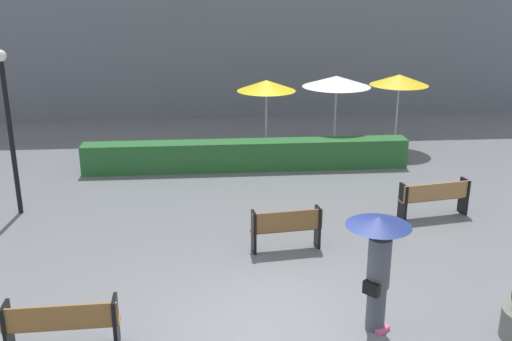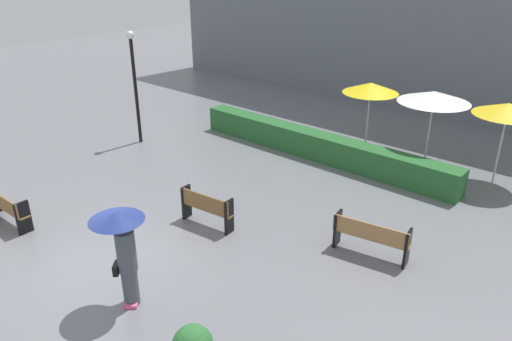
# 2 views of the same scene
# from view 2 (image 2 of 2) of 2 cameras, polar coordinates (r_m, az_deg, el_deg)

# --- Properties ---
(ground_plane) EXTENTS (60.00, 60.00, 0.00)m
(ground_plane) POSITION_cam_2_polar(r_m,az_deg,el_deg) (11.87, -17.28, -10.26)
(ground_plane) COLOR slate
(bench_near_left) EXTENTS (1.78, 0.43, 0.87)m
(bench_near_left) POSITION_cam_2_polar(r_m,az_deg,el_deg) (14.19, -27.16, -3.68)
(bench_near_left) COLOR olive
(bench_near_left) RESTS_ON ground
(bench_mid_center) EXTENTS (1.56, 0.49, 0.92)m
(bench_mid_center) POSITION_cam_2_polar(r_m,az_deg,el_deg) (12.57, -5.83, -4.23)
(bench_mid_center) COLOR brown
(bench_mid_center) RESTS_ON ground
(bench_far_right) EXTENTS (1.81, 0.66, 0.90)m
(bench_far_right) POSITION_cam_2_polar(r_m,az_deg,el_deg) (11.62, 13.22, -7.42)
(bench_far_right) COLOR #9E7242
(bench_far_right) RESTS_ON ground
(pedestrian_with_umbrella) EXTENTS (1.05, 1.05, 2.07)m
(pedestrian_with_umbrella) POSITION_cam_2_polar(r_m,az_deg,el_deg) (9.78, -15.26, -8.30)
(pedestrian_with_umbrella) COLOR #4C515B
(pedestrian_with_umbrella) RESTS_ON ground
(lamp_post) EXTENTS (0.28, 0.28, 4.04)m
(lamp_post) POSITION_cam_2_polar(r_m,az_deg,el_deg) (18.16, -13.98, 10.59)
(lamp_post) COLOR black
(lamp_post) RESTS_ON ground
(patio_umbrella_yellow) EXTENTS (1.93, 1.93, 2.40)m
(patio_umbrella_yellow) POSITION_cam_2_polar(r_m,az_deg,el_deg) (17.49, 13.22, 9.34)
(patio_umbrella_yellow) COLOR silver
(patio_umbrella_yellow) RESTS_ON ground
(patio_umbrella_white) EXTENTS (2.24, 2.24, 2.53)m
(patio_umbrella_white) POSITION_cam_2_polar(r_m,az_deg,el_deg) (16.42, 20.03, 8.05)
(patio_umbrella_white) COLOR silver
(patio_umbrella_white) RESTS_ON ground
(patio_umbrella_yellow_far) EXTENTS (1.94, 1.94, 2.53)m
(patio_umbrella_yellow_far) POSITION_cam_2_polar(r_m,az_deg,el_deg) (15.94, 27.30, 6.35)
(patio_umbrella_yellow_far) COLOR silver
(patio_umbrella_yellow_far) RESTS_ON ground
(hedge_strip) EXTENTS (9.83, 0.70, 0.88)m
(hedge_strip) POSITION_cam_2_polar(r_m,az_deg,el_deg) (16.86, 7.21, 2.87)
(hedge_strip) COLOR #28602D
(hedge_strip) RESTS_ON ground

